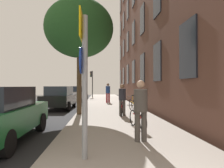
{
  "coord_description": "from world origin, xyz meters",
  "views": [
    {
      "loc": [
        0.29,
        -1.03,
        1.65
      ],
      "look_at": [
        1.15,
        11.72,
        1.79
      ],
      "focal_mm": 30.8,
      "sensor_mm": 36.0,
      "label": 1
    }
  ],
  "objects": [
    {
      "name": "bicycle_3",
      "position": [
        2.03,
        14.12,
        0.49
      ],
      "size": [
        0.49,
        1.58,
        0.94
      ],
      "color": "black",
      "rests_on": "sidewalk"
    },
    {
      "name": "pedestrian_2",
      "position": [
        1.1,
        16.63,
        1.14
      ],
      "size": [
        0.51,
        0.51,
        1.79
      ],
      "color": "maroon",
      "rests_on": "sidewalk"
    },
    {
      "name": "road_asphalt",
      "position": [
        -4.5,
        15.0,
        0.01
      ],
      "size": [
        7.0,
        38.0,
        0.01
      ],
      "primitive_type": "cube",
      "color": "#232326",
      "rests_on": "ground"
    },
    {
      "name": "pedestrian_0",
      "position": [
        1.44,
        4.21,
        1.08
      ],
      "size": [
        0.5,
        0.5,
        1.69
      ],
      "color": "#4C4742",
      "rests_on": "sidewalk"
    },
    {
      "name": "bicycle_2",
      "position": [
        2.33,
        10.79,
        0.5
      ],
      "size": [
        0.42,
        1.74,
        0.98
      ],
      "color": "black",
      "rests_on": "sidewalk"
    },
    {
      "name": "traffic_light",
      "position": [
        -0.75,
        25.97,
        2.62
      ],
      "size": [
        0.43,
        0.24,
        3.65
      ],
      "color": "black",
      "rests_on": "sidewalk"
    },
    {
      "name": "building_facade",
      "position": [
        3.69,
        14.5,
        7.61
      ],
      "size": [
        0.56,
        27.0,
        15.18
      ],
      "color": "#513328",
      "rests_on": "ground"
    },
    {
      "name": "car_2",
      "position": [
        -2.06,
        21.32,
        0.84
      ],
      "size": [
        2.0,
        4.17,
        1.62
      ],
      "color": "silver",
      "rests_on": "road_asphalt"
    },
    {
      "name": "sign_post",
      "position": [
        -0.04,
        3.05,
        1.94
      ],
      "size": [
        0.16,
        0.6,
        3.12
      ],
      "color": "gray",
      "rests_on": "sidewalk"
    },
    {
      "name": "tree_near",
      "position": [
        -0.79,
        9.46,
        4.76
      ],
      "size": [
        3.7,
        3.7,
        6.23
      ],
      "color": "#4C3823",
      "rests_on": "sidewalk"
    },
    {
      "name": "bicycle_1",
      "position": [
        1.5,
        9.03,
        0.5
      ],
      "size": [
        0.5,
        1.73,
        0.97
      ],
      "color": "black",
      "rests_on": "sidewalk"
    },
    {
      "name": "pedestrian_1",
      "position": [
        1.48,
        8.81,
        1.05
      ],
      "size": [
        0.49,
        0.49,
        1.63
      ],
      "color": "#4C4742",
      "rests_on": "sidewalk"
    },
    {
      "name": "sidewalk",
      "position": [
        1.1,
        15.0,
        0.06
      ],
      "size": [
        4.2,
        38.0,
        0.12
      ],
      "primitive_type": "cube",
      "color": "#9E9389",
      "rests_on": "ground"
    },
    {
      "name": "car_1",
      "position": [
        -2.5,
        12.89,
        0.84
      ],
      "size": [
        1.93,
        4.22,
        1.62
      ],
      "color": "black",
      "rests_on": "road_asphalt"
    },
    {
      "name": "ground_plane",
      "position": [
        -2.4,
        15.0,
        0.0
      ],
      "size": [
        41.8,
        41.8,
        0.0
      ],
      "primitive_type": "plane",
      "color": "#332D28"
    },
    {
      "name": "bicycle_0",
      "position": [
        1.68,
        5.83,
        0.47
      ],
      "size": [
        0.47,
        1.56,
        0.9
      ],
      "color": "black",
      "rests_on": "sidewalk"
    }
  ]
}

